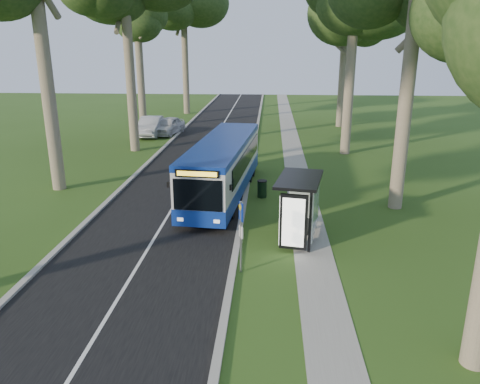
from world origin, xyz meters
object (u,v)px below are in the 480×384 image
(car_silver, at_px, (151,126))
(bus_stop_sign, at_px, (241,229))
(bus, at_px, (223,167))
(bus_shelter, at_px, (303,199))
(car_white, at_px, (168,126))
(litter_bin, at_px, (262,189))

(car_silver, bearing_deg, bus_stop_sign, -70.49)
(bus, height_order, bus_shelter, bus)
(bus_shelter, distance_m, car_white, 25.68)
(bus, distance_m, car_white, 18.58)
(litter_bin, bearing_deg, car_silver, 121.07)
(car_white, bearing_deg, bus_stop_sign, -61.08)
(bus_stop_sign, height_order, litter_bin, bus_stop_sign)
(bus_stop_sign, relative_size, litter_bin, 2.90)
(car_white, distance_m, car_silver, 1.58)
(litter_bin, distance_m, car_silver, 19.68)
(bus_stop_sign, distance_m, litter_bin, 8.69)
(bus_stop_sign, bearing_deg, litter_bin, 64.29)
(bus, bearing_deg, litter_bin, -1.87)
(litter_bin, bearing_deg, bus_shelter, -73.52)
(bus, xyz_separation_m, bus_stop_sign, (1.50, -8.84, 0.11))
(car_white, bearing_deg, litter_bin, -51.97)
(car_white, bearing_deg, bus_shelter, -54.33)
(bus_stop_sign, height_order, bus_shelter, bus_stop_sign)
(bus_shelter, relative_size, litter_bin, 3.62)
(bus, xyz_separation_m, car_white, (-6.68, 17.32, -0.78))
(bus, relative_size, car_white, 2.54)
(bus_stop_sign, distance_m, bus_shelter, 3.59)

